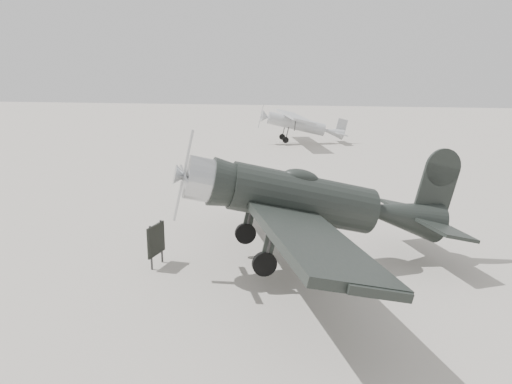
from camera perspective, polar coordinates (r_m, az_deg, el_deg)
ground at (r=17.96m, az=-7.51°, el=-6.13°), size 160.00×160.00×0.00m
lowwing_monoplane at (r=15.42m, az=6.77°, el=-1.12°), size 9.40×12.17×4.03m
highwing_monoplane at (r=43.61m, az=5.05°, el=7.99°), size 7.65×10.64×3.02m
sign_board at (r=16.07m, az=-11.35°, el=-5.45°), size 0.18×0.98×1.42m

